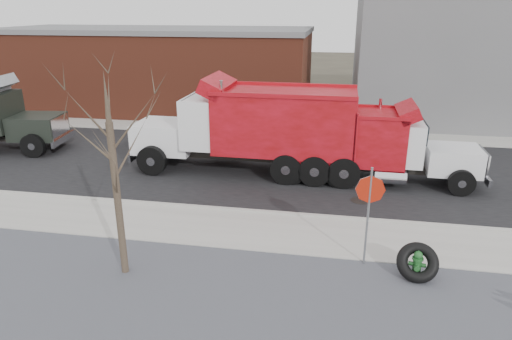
% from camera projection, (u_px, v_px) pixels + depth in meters
% --- Properties ---
extents(ground, '(120.00, 120.00, 0.00)m').
position_uv_depth(ground, '(263.00, 236.00, 13.75)').
color(ground, '#383328').
rests_on(ground, ground).
extents(gravel_verge, '(60.00, 5.00, 0.03)m').
position_uv_depth(gravel_verge, '(238.00, 306.00, 10.50)').
color(gravel_verge, slate).
rests_on(gravel_verge, ground).
extents(sidewalk, '(60.00, 2.50, 0.06)m').
position_uv_depth(sidewalk, '(264.00, 231.00, 13.97)').
color(sidewalk, '#9E9B93').
rests_on(sidewalk, ground).
extents(curb, '(60.00, 0.15, 0.11)m').
position_uv_depth(curb, '(270.00, 213.00, 15.17)').
color(curb, '#9E9B93').
rests_on(curb, ground).
extents(road, '(60.00, 9.40, 0.02)m').
position_uv_depth(road, '(287.00, 167.00, 19.59)').
color(road, black).
rests_on(road, ground).
extents(far_sidewalk, '(60.00, 2.00, 0.06)m').
position_uv_depth(far_sidewalk, '(299.00, 133.00, 24.86)').
color(far_sidewalk, '#9E9B93').
rests_on(far_sidewalk, ground).
extents(building_grey, '(12.00, 10.00, 8.00)m').
position_uv_depth(building_grey, '(458.00, 51.00, 27.58)').
color(building_grey, slate).
rests_on(building_grey, ground).
extents(building_brick, '(20.20, 8.20, 5.30)m').
position_uv_depth(building_brick, '(156.00, 68.00, 30.27)').
color(building_brick, brown).
rests_on(building_brick, ground).
extents(bare_tree, '(3.20, 3.20, 5.20)m').
position_uv_depth(bare_tree, '(112.00, 151.00, 10.76)').
color(bare_tree, '#382D23').
rests_on(bare_tree, ground).
extents(fire_hydrant, '(0.44, 0.42, 0.77)m').
position_uv_depth(fire_hydrant, '(417.00, 266.00, 11.51)').
color(fire_hydrant, '#266532').
rests_on(fire_hydrant, ground).
extents(truck_tire, '(1.10, 0.93, 0.99)m').
position_uv_depth(truck_tire, '(418.00, 262.00, 11.45)').
color(truck_tire, black).
rests_on(truck_tire, ground).
extents(stop_sign, '(0.75, 0.07, 2.76)m').
position_uv_depth(stop_sign, '(369.00, 200.00, 11.61)').
color(stop_sign, gray).
rests_on(stop_sign, ground).
extents(dump_truck_red_a, '(7.75, 2.23, 3.13)m').
position_uv_depth(dump_truck_red_a, '(370.00, 142.00, 17.59)').
color(dump_truck_red_a, black).
rests_on(dump_truck_red_a, ground).
extents(dump_truck_red_b, '(9.35, 2.78, 3.91)m').
position_uv_depth(dump_truck_red_b, '(255.00, 125.00, 18.44)').
color(dump_truck_red_b, black).
rests_on(dump_truck_red_b, ground).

